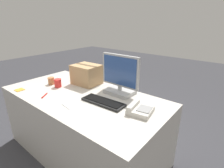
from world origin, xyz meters
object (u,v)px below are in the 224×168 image
paper_cup_right (58,83)px  sticky_note_pad (20,90)px  monitor (120,79)px  desk_phone (140,110)px  keyboard (103,102)px  paper_cup_left (51,81)px  cardboard_box (87,74)px  spoon (67,108)px  pen_marker (44,95)px

paper_cup_right → sticky_note_pad: size_ratio=1.11×
monitor → desk_phone: size_ratio=1.89×
keyboard → desk_phone: bearing=7.1°
paper_cup_left → cardboard_box: (0.32, 0.29, 0.07)m
spoon → cardboard_box: (-0.33, 0.54, 0.12)m
monitor → paper_cup_right: 0.75m
monitor → spoon: 0.61m
desk_phone → pen_marker: (-0.94, -0.33, -0.02)m
keyboard → desk_phone: size_ratio=1.88×
desk_phone → paper_cup_left: 1.19m
cardboard_box → paper_cup_left: bearing=-137.5°
desk_phone → cardboard_box: 0.90m
monitor → pen_marker: monitor is taller
monitor → keyboard: size_ratio=1.00×
monitor → paper_cup_left: (-0.81, -0.31, -0.12)m
paper_cup_left → sticky_note_pad: (-0.11, -0.34, -0.04)m
monitor → sticky_note_pad: 1.14m
paper_cup_right → pen_marker: (0.11, -0.24, -0.04)m
monitor → sticky_note_pad: size_ratio=5.13×
paper_cup_right → cardboard_box: cardboard_box is taller
monitor → pen_marker: bearing=-135.6°
paper_cup_left → paper_cup_right: (0.14, -0.00, 0.00)m
paper_cup_left → cardboard_box: size_ratio=0.26×
keyboard → cardboard_box: size_ratio=1.35×
keyboard → cardboard_box: (-0.51, 0.27, 0.10)m
keyboard → paper_cup_right: (-0.69, -0.02, 0.04)m
pen_marker → cardboard_box: bearing=-41.2°
keyboard → spoon: size_ratio=2.98×
paper_cup_left → cardboard_box: bearing=42.5°
desk_phone → cardboard_box: cardboard_box is taller
monitor → paper_cup_right: size_ratio=4.64×
paper_cup_right → monitor: bearing=24.6°
cardboard_box → sticky_note_pad: cardboard_box is taller
spoon → pen_marker: 0.39m
sticky_note_pad → pen_marker: bearing=14.1°
sticky_note_pad → monitor: bearing=34.8°
desk_phone → spoon: size_ratio=1.58×
desk_phone → sticky_note_pad: 1.37m
pen_marker → sticky_note_pad: pen_marker is taller
cardboard_box → paper_cup_right: bearing=-121.2°
desk_phone → pen_marker: size_ratio=2.21×
paper_cup_left → paper_cup_right: bearing=-0.4°
keyboard → desk_phone: desk_phone is taller
paper_cup_left → sticky_note_pad: paper_cup_left is taller
spoon → pen_marker: pen_marker is taller
paper_cup_left → spoon: bearing=-21.4°
sticky_note_pad → keyboard: bearing=20.8°
pen_marker → sticky_note_pad: bearing=69.9°
pen_marker → keyboard: bearing=-99.5°
paper_cup_left → cardboard_box: cardboard_box is taller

